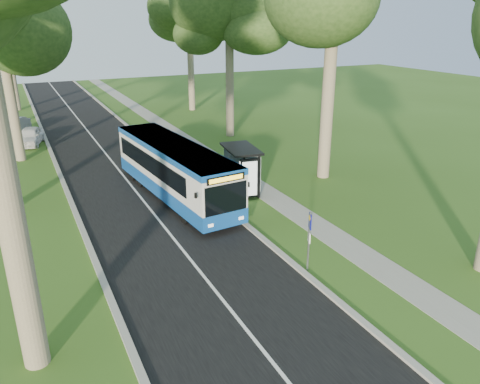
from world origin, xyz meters
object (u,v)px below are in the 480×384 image
object	(u,v)px
bus	(174,170)
litter_bin	(224,177)
bus_stop_sign	(309,235)
bus_shelter	(247,163)
car_silver	(10,128)
car_white	(30,136)

from	to	relation	value
bus	litter_bin	world-z (taller)	bus
bus_stop_sign	bus	bearing A→B (deg)	124.10
bus	litter_bin	xyz separation A→B (m)	(3.16, 0.57, -1.05)
bus_shelter	car_silver	bearing A→B (deg)	127.45
car_white	bus	bearing A→B (deg)	-52.43
bus_shelter	car_white	bearing A→B (deg)	129.16
bus_stop_sign	litter_bin	world-z (taller)	bus_stop_sign
bus	car_silver	world-z (taller)	bus
bus	litter_bin	size ratio (longest dim) A/B	11.92
bus_shelter	car_white	world-z (taller)	bus_shelter
bus_stop_sign	car_silver	xyz separation A→B (m)	(-9.71, 28.57, -0.76)
car_white	bus_stop_sign	bearing A→B (deg)	-56.45
bus_stop_sign	car_silver	world-z (taller)	bus_stop_sign
car_silver	car_white	bearing A→B (deg)	-44.59
bus_stop_sign	car_silver	size ratio (longest dim) A/B	0.53
litter_bin	bus	bearing A→B (deg)	-169.71
bus_shelter	car_silver	size ratio (longest dim) A/B	0.69
bus	bus_shelter	distance (m)	3.92
bus_shelter	bus	bearing A→B (deg)	169.48
bus	bus_stop_sign	bearing A→B (deg)	-83.52
bus_stop_sign	litter_bin	bearing A→B (deg)	106.09
litter_bin	car_white	bearing A→B (deg)	122.83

